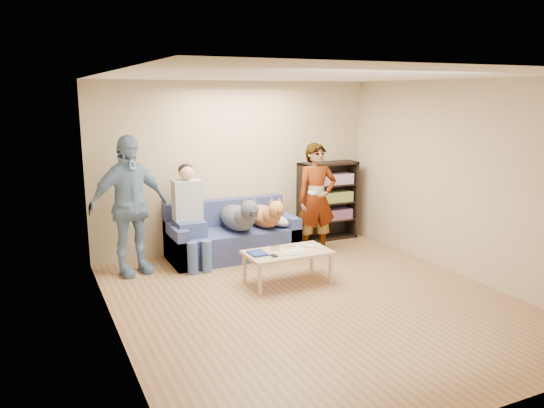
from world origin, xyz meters
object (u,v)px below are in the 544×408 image
person_seated (190,212)px  dog_gray (239,217)px  person_standing_right (317,199)px  sofa (232,238)px  person_standing_left (129,206)px  dog_tan (266,215)px  camera_silver (275,248)px  coffee_table (287,255)px  bookshelf (327,199)px  notebook_blue (257,253)px

person_seated → dog_gray: 0.75m
person_standing_right → sofa: person_standing_right is taller
person_standing_right → person_standing_left: (-2.72, 0.28, 0.10)m
person_standing_right → person_seated: 1.91m
person_standing_left → dog_gray: bearing=-16.8°
dog_gray → dog_tan: bearing=2.1°
person_standing_left → camera_silver: bearing=-50.0°
person_seated → coffee_table: person_seated is taller
camera_silver → bookshelf: size_ratio=0.08×
person_standing_right → person_seated: size_ratio=1.15×
person_standing_left → dog_tan: (2.01, 0.00, -0.33)m
person_seated → camera_silver: bearing=-54.7°
person_standing_right → sofa: size_ratio=0.89×
person_seated → coffee_table: 1.60m
dog_gray → person_seated: bearing=176.2°
notebook_blue → bookshelf: size_ratio=0.20×
person_standing_left → notebook_blue: (1.36, -1.17, -0.51)m
coffee_table → bookshelf: (1.55, 1.61, 0.31)m
dog_tan → person_seated: bearing=178.4°
person_standing_left → person_standing_right: bearing=-22.1°
dog_tan → coffee_table: 1.27m
camera_silver → notebook_blue: bearing=-166.0°
notebook_blue → dog_tan: bearing=60.9°
coffee_table → dog_gray: bearing=98.8°
notebook_blue → bookshelf: bearing=38.6°
dog_tan → camera_silver: bearing=-108.6°
notebook_blue → coffee_table: bearing=-7.1°
person_standing_right → person_standing_left: size_ratio=0.90×
camera_silver → person_seated: person_seated is taller
notebook_blue → person_standing_right: bearing=33.1°
person_standing_left → dog_gray: person_standing_left is taller
person_standing_right → person_seated: person_standing_right is taller
person_standing_right → dog_gray: size_ratio=1.35×
bookshelf → coffee_table: bearing=-134.0°
person_standing_right → dog_tan: 0.80m
sofa → coffee_table: size_ratio=1.73×
person_standing_left → notebook_blue: person_standing_left is taller
sofa → dog_tan: dog_tan is taller
coffee_table → sofa: bearing=100.1°
sofa → coffee_table: sofa is taller
person_standing_right → dog_gray: bearing=174.1°
notebook_blue → sofa: sofa is taller
person_standing_left → bookshelf: bearing=-9.5°
person_standing_left → bookshelf: (3.31, 0.39, -0.27)m
dog_tan → coffee_table: size_ratio=1.04×
dog_gray → coffee_table: (0.19, -1.20, -0.27)m
person_standing_right → bookshelf: 0.92m
sofa → dog_gray: bearing=-71.1°
notebook_blue → sofa: 1.34m
person_seated → dog_tan: (1.17, -0.03, -0.16)m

